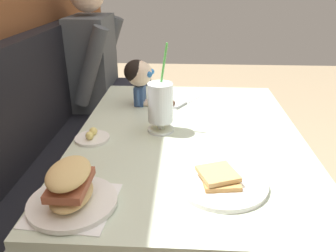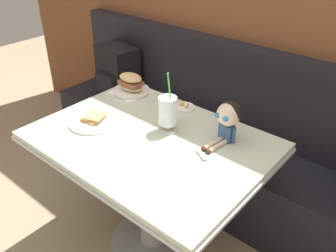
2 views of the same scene
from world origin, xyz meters
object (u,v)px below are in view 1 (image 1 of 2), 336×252
(butter_saucer, at_px, (92,137))
(seated_doll, at_px, (139,76))
(sandwich_plate, at_px, (71,190))
(milkshake_glass, at_px, (160,105))
(toast_plate, at_px, (221,181))
(diner_patron, at_px, (99,62))
(butter_knife, at_px, (184,103))

(butter_saucer, distance_m, seated_doll, 0.39)
(sandwich_plate, bearing_deg, milkshake_glass, -22.81)
(milkshake_glass, height_order, seated_doll, milkshake_glass)
(toast_plate, distance_m, milkshake_glass, 0.39)
(butter_saucer, bearing_deg, milkshake_glass, -70.05)
(diner_patron, bearing_deg, butter_saucer, -167.43)
(butter_knife, bearing_deg, sandwich_plate, 159.49)
(butter_saucer, xyz_separation_m, diner_patron, (1.10, 0.24, -0.01))
(diner_patron, bearing_deg, toast_plate, -153.76)
(sandwich_plate, distance_m, butter_knife, 0.77)
(butter_saucer, distance_m, butter_knife, 0.48)
(sandwich_plate, relative_size, seated_doll, 0.98)
(toast_plate, xyz_separation_m, butter_knife, (0.61, 0.10, -0.01))
(toast_plate, xyz_separation_m, diner_patron, (1.35, 0.66, -0.01))
(milkshake_glass, xyz_separation_m, butter_knife, (0.28, -0.08, -0.10))
(milkshake_glass, bearing_deg, toast_plate, -150.68)
(seated_doll, bearing_deg, milkshake_glass, -157.54)
(toast_plate, relative_size, seated_doll, 1.12)
(butter_saucer, xyz_separation_m, butter_knife, (0.36, -0.32, -0.00))
(butter_knife, bearing_deg, butter_saucer, 139.02)
(toast_plate, height_order, milkshake_glass, milkshake_glass)
(butter_knife, bearing_deg, seated_doll, 94.24)
(seated_doll, distance_m, diner_patron, 0.84)
(butter_knife, xyz_separation_m, diner_patron, (0.73, 0.56, -0.00))
(diner_patron, bearing_deg, butter_knife, -142.62)
(butter_saucer, bearing_deg, seated_doll, -19.28)
(butter_saucer, distance_m, diner_patron, 1.13)
(milkshake_glass, distance_m, diner_patron, 1.12)
(sandwich_plate, distance_m, butter_saucer, 0.36)
(milkshake_glass, height_order, diner_patron, diner_patron)
(sandwich_plate, bearing_deg, toast_plate, -73.95)
(butter_knife, xyz_separation_m, seated_doll, (-0.01, 0.19, 0.12))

